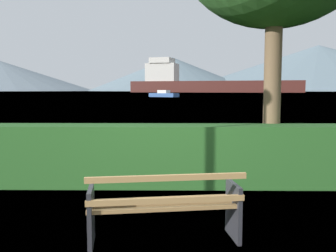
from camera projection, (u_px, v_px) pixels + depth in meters
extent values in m
plane|color=#4C6B33|center=(164.00, 241.00, 4.41)|extent=(1400.00, 1400.00, 0.00)
plane|color=slate|center=(172.00, 92.00, 309.27)|extent=(620.00, 620.00, 0.00)
cube|color=tan|center=(166.00, 209.00, 4.17)|extent=(1.76, 0.32, 0.04)
cube|color=tan|center=(164.00, 204.00, 4.36)|extent=(1.76, 0.32, 0.04)
cube|color=tan|center=(162.00, 199.00, 4.55)|extent=(1.76, 0.32, 0.04)
cube|color=tan|center=(167.00, 200.00, 4.09)|extent=(1.75, 0.30, 0.06)
cube|color=tan|center=(167.00, 178.00, 4.02)|extent=(1.75, 0.30, 0.06)
cube|color=#2D2D33|center=(91.00, 217.00, 4.24)|extent=(0.12, 0.51, 0.68)
cube|color=#2D2D33|center=(233.00, 211.00, 4.47)|extent=(0.12, 0.51, 0.68)
cube|color=#285B23|center=(167.00, 155.00, 6.93)|extent=(7.69, 0.75, 1.13)
cylinder|color=brown|center=(272.00, 91.00, 7.25)|extent=(0.33, 0.33, 3.53)
cube|color=#471E19|center=(214.00, 87.00, 248.57)|extent=(114.12, 44.93, 7.60)
cube|color=beige|center=(162.00, 73.00, 257.19)|extent=(23.58, 19.69, 12.16)
cube|color=beige|center=(162.00, 61.00, 256.42)|extent=(18.07, 19.74, 3.80)
cube|color=#335693|center=(164.00, 95.00, 91.95)|extent=(7.64, 6.65, 0.96)
cube|color=silver|center=(164.00, 92.00, 91.86)|extent=(3.25, 3.04, 0.76)
cone|color=slate|center=(172.00, 74.00, 563.33)|extent=(254.57, 254.57, 50.63)
cone|color=slate|center=(318.00, 68.00, 584.57)|extent=(438.19, 438.19, 71.43)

